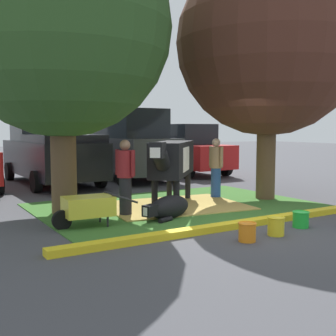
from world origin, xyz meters
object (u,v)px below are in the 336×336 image
bucket_green (301,219)px  bucket_yellow (276,226)px  cow_holstein (172,159)px  suv_dark_grey (127,144)px  wheelbarrow (87,207)px  sedan_red (186,150)px  shade_tree_left (61,27)px  bucket_orange (247,232)px  calf_lying (169,207)px  pickup_truck_black (50,150)px  person_handler (216,166)px  person_visitor_near (125,175)px  shade_tree_right (268,44)px

bucket_green → bucket_yellow: bearing=-167.2°
cow_holstein → suv_dark_grey: size_ratio=0.55×
wheelbarrow → cow_holstein: bearing=22.3°
bucket_yellow → sedan_red: (4.24, 9.16, 0.81)m
shade_tree_left → sedan_red: shade_tree_left is taller
cow_holstein → bucket_orange: cow_holstein is taller
calf_lying → pickup_truck_black: bearing=93.5°
cow_holstein → wheelbarrow: 2.80m
bucket_orange → bucket_green: bucket_orange is taller
calf_lying → person_handler: person_handler is taller
bucket_yellow → pickup_truck_black: (-1.31, 9.03, 0.94)m
bucket_yellow → calf_lying: bearing=112.8°
person_visitor_near → wheelbarrow: (-1.05, -0.54, -0.48)m
suv_dark_grey → sedan_red: suv_dark_grey is taller
bucket_yellow → sedan_red: sedan_red is taller
pickup_truck_black → bucket_green: bearing=-76.4°
wheelbarrow → suv_dark_grey: suv_dark_grey is taller
bucket_green → cow_holstein: bearing=106.1°
shade_tree_left → cow_holstein: bearing=-10.9°
shade_tree_right → bucket_yellow: size_ratio=19.36×
bucket_green → pickup_truck_black: 9.15m
person_handler → bucket_green: 3.63m
bucket_yellow → bucket_green: size_ratio=1.03×
person_handler → person_visitor_near: 3.17m
pickup_truck_black → sedan_red: pickup_truck_black is taller
bucket_orange → bucket_green: (1.53, 0.23, -0.01)m
wheelbarrow → bucket_yellow: 3.45m
cow_holstein → wheelbarrow: size_ratio=1.59×
bucket_yellow → suv_dark_grey: bearing=80.8°
calf_lying → sedan_red: 8.75m
cow_holstein → shade_tree_left: bearing=169.1°
person_handler → calf_lying: bearing=-147.1°
shade_tree_right → cow_holstein: (-2.65, 0.40, -2.87)m
bucket_yellow → shade_tree_right: bearing=48.5°
shade_tree_left → person_visitor_near: shade_tree_left is taller
person_handler → pickup_truck_black: pickup_truck_black is taller
shade_tree_left → bucket_orange: bearing=-64.4°
bucket_green → suv_dark_grey: (0.59, 8.57, 1.11)m
person_visitor_near → wheelbarrow: 1.28m
shade_tree_left → bucket_green: bearing=-47.0°
shade_tree_right → pickup_truck_black: bearing=122.4°
calf_lying → bucket_yellow: (0.89, -2.11, -0.07)m
shade_tree_left → bucket_orange: 5.70m
calf_lying → bucket_green: (1.72, -1.92, -0.08)m
shade_tree_right → cow_holstein: 3.92m
shade_tree_left → bucket_green: shade_tree_left is taller
suv_dark_grey → bucket_orange: bearing=-103.5°
bucket_green → bucket_orange: bearing=-171.5°
calf_lying → bucket_green: bearing=-48.1°
bucket_yellow → shade_tree_left: bearing=123.7°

